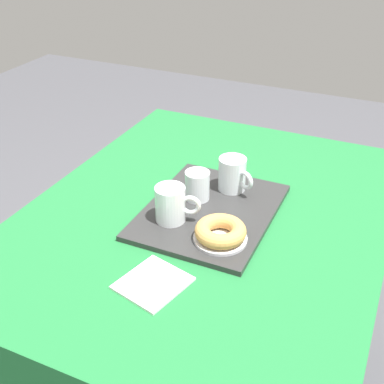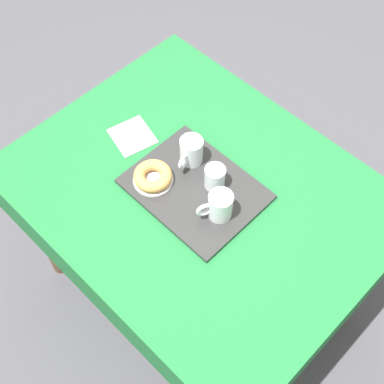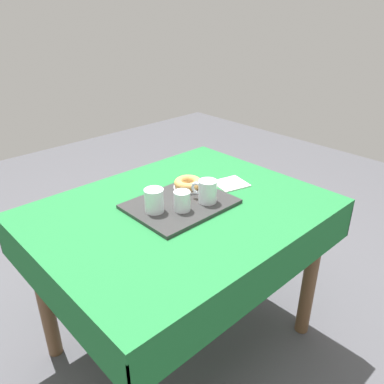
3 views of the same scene
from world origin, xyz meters
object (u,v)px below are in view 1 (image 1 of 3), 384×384
object	(u,v)px
tea_mug_left	(233,175)
paper_napkin	(153,283)
water_glass_near	(197,187)
sugar_donut_left	(221,231)
donut_plate_left	(220,239)
dining_table	(206,244)
serving_tray	(210,211)
tea_mug_right	(171,205)

from	to	relation	value
tea_mug_left	paper_napkin	size ratio (longest dim) A/B	0.80
water_glass_near	paper_napkin	distance (m)	0.34
water_glass_near	sugar_donut_left	xyz separation A→B (m)	(-0.15, -0.12, -0.01)
tea_mug_left	donut_plate_left	xyz separation A→B (m)	(-0.23, -0.06, -0.04)
dining_table	donut_plate_left	xyz separation A→B (m)	(-0.12, -0.08, 0.12)
sugar_donut_left	paper_napkin	bearing A→B (deg)	157.21
serving_tray	tea_mug_right	world-z (taller)	tea_mug_right
serving_tray	sugar_donut_left	bearing A→B (deg)	-146.84
sugar_donut_left	paper_napkin	world-z (taller)	sugar_donut_left
tea_mug_right	donut_plate_left	world-z (taller)	tea_mug_right
water_glass_near	paper_napkin	bearing A→B (deg)	-172.23
tea_mug_left	tea_mug_right	size ratio (longest dim) A/B	0.97
water_glass_near	donut_plate_left	size ratio (longest dim) A/B	0.62
tea_mug_left	water_glass_near	distance (m)	0.11
tea_mug_right	water_glass_near	size ratio (longest dim) A/B	1.44
tea_mug_right	water_glass_near	world-z (taller)	tea_mug_right
serving_tray	donut_plate_left	distance (m)	0.13
paper_napkin	dining_table	bearing A→B (deg)	0.98
tea_mug_right	donut_plate_left	xyz separation A→B (m)	(-0.03, -0.14, -0.04)
tea_mug_left	donut_plate_left	distance (m)	0.24
dining_table	paper_napkin	size ratio (longest dim) A/B	8.42
dining_table	sugar_donut_left	distance (m)	0.20
sugar_donut_left	paper_napkin	size ratio (longest dim) A/B	0.89
serving_tray	tea_mug_right	distance (m)	0.12
sugar_donut_left	dining_table	bearing A→B (deg)	35.15
tea_mug_right	paper_napkin	xyz separation A→B (m)	(-0.21, -0.06, -0.05)
sugar_donut_left	paper_napkin	xyz separation A→B (m)	(-0.19, 0.08, -0.04)
tea_mug_left	sugar_donut_left	world-z (taller)	tea_mug_left
tea_mug_left	sugar_donut_left	xyz separation A→B (m)	(-0.23, -0.06, -0.02)
dining_table	tea_mug_left	distance (m)	0.20
dining_table	donut_plate_left	bearing A→B (deg)	-144.85
tea_mug_right	sugar_donut_left	distance (m)	0.14
serving_tray	paper_napkin	size ratio (longest dim) A/B	2.96
tea_mug_left	paper_napkin	world-z (taller)	tea_mug_left
water_glass_near	donut_plate_left	distance (m)	0.19
serving_tray	sugar_donut_left	distance (m)	0.14
tea_mug_left	tea_mug_right	bearing A→B (deg)	157.33
sugar_donut_left	serving_tray	bearing A→B (deg)	33.16
tea_mug_left	tea_mug_right	xyz separation A→B (m)	(-0.20, 0.08, 0.00)
tea_mug_right	paper_napkin	bearing A→B (deg)	-163.72
serving_tray	paper_napkin	xyz separation A→B (m)	(-0.30, 0.01, -0.00)
tea_mug_left	sugar_donut_left	size ratio (longest dim) A/B	0.90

